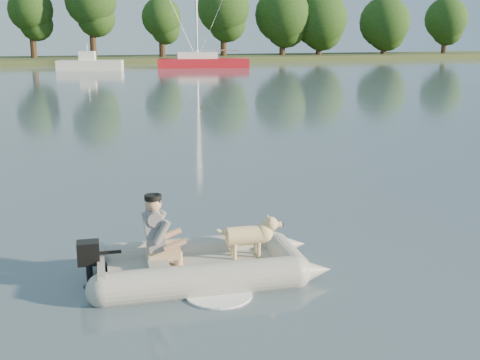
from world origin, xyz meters
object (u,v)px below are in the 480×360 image
object	(u,v)px
motorboat	(90,58)
sailboat	(202,62)
dog	(245,239)
dinghy	(204,239)
man	(155,229)

from	to	relation	value
motorboat	sailboat	xyz separation A→B (m)	(10.51, 1.38, -0.59)
dog	sailboat	distance (m)	50.58
dinghy	man	distance (m)	0.66
dog	sailboat	size ratio (longest dim) A/B	0.07
dinghy	dog	world-z (taller)	dinghy
man	dog	world-z (taller)	man
dog	sailboat	xyz separation A→B (m)	(12.74, 48.95, 0.05)
sailboat	motorboat	bearing A→B (deg)	-161.37
dinghy	sailboat	world-z (taller)	sailboat
man	sailboat	size ratio (longest dim) A/B	0.08
dog	man	bearing A→B (deg)	-180.00
dinghy	man	world-z (taller)	man
dinghy	dog	xyz separation A→B (m)	(0.59, -0.01, -0.06)
dog	motorboat	world-z (taller)	motorboat
man	dog	size ratio (longest dim) A/B	1.16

